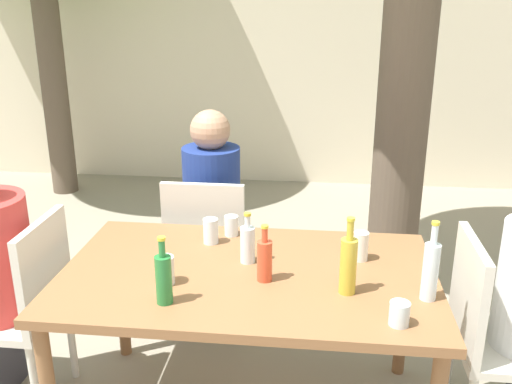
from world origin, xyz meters
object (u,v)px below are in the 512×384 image
object	(u,v)px
drinking_glass_2	(165,270)
soda_bottle_0	(265,259)
oil_cruet_3	(348,264)
dining_table_front	(248,287)
drinking_glass_0	(231,226)
person_seated_2	(216,223)
drinking_glass_4	(361,246)
water_bottle_2	(431,270)
water_bottle_1	(248,243)
green_bottle_4	(164,278)
patio_chair_0	(25,302)
patio_chair_2	(208,245)
drinking_glass_1	(211,231)
patio_chair_1	(492,331)
drinking_glass_3	(399,314)

from	to	relation	value
drinking_glass_2	soda_bottle_0	bearing A→B (deg)	10.41
oil_cruet_3	dining_table_front	bearing A→B (deg)	161.69
drinking_glass_0	person_seated_2	bearing A→B (deg)	108.10
person_seated_2	drinking_glass_4	bearing A→B (deg)	135.52
soda_bottle_0	water_bottle_2	world-z (taller)	water_bottle_2
water_bottle_1	oil_cruet_3	distance (m)	0.48
green_bottle_4	drinking_glass_0	distance (m)	0.68
soda_bottle_0	green_bottle_4	xyz separation A→B (m)	(-0.36, -0.22, 0.01)
patio_chair_0	drinking_glass_0	size ratio (longest dim) A/B	9.56
drinking_glass_0	drinking_glass_4	world-z (taller)	drinking_glass_4
person_seated_2	soda_bottle_0	distance (m)	1.12
dining_table_front	drinking_glass_2	world-z (taller)	drinking_glass_2
patio_chair_2	water_bottle_2	bearing A→B (deg)	140.12
drinking_glass_0	patio_chair_0	bearing A→B (deg)	-157.42
patio_chair_0	green_bottle_4	bearing A→B (deg)	68.58
dining_table_front	oil_cruet_3	world-z (taller)	oil_cruet_3
green_bottle_4	drinking_glass_1	bearing A→B (deg)	82.82
patio_chair_0	patio_chair_1	world-z (taller)	same
patio_chair_2	person_seated_2	bearing A→B (deg)	-90.00
green_bottle_4	drinking_glass_0	bearing A→B (deg)	77.05
drinking_glass_1	drinking_glass_4	size ratio (longest dim) A/B	0.93
patio_chair_2	person_seated_2	world-z (taller)	person_seated_2
patio_chair_1	soda_bottle_0	bearing A→B (deg)	94.22
patio_chair_0	patio_chair_2	world-z (taller)	same
patio_chair_2	drinking_glass_3	bearing A→B (deg)	130.32
patio_chair_0	drinking_glass_0	distance (m)	1.00
dining_table_front	person_seated_2	xyz separation A→B (m)	(-0.31, 0.94, -0.11)
oil_cruet_3	person_seated_2	bearing A→B (deg)	123.81
patio_chair_2	water_bottle_1	world-z (taller)	water_bottle_1
dining_table_front	drinking_glass_4	xyz separation A→B (m)	(0.48, 0.17, 0.14)
soda_bottle_0	drinking_glass_2	distance (m)	0.40
drinking_glass_3	soda_bottle_0	bearing A→B (deg)	151.19
soda_bottle_0	drinking_glass_4	world-z (taller)	soda_bottle_0
soda_bottle_0	person_seated_2	bearing A→B (deg)	111.15
patio_chair_1	drinking_glass_1	xyz separation A→B (m)	(-1.23, 0.27, 0.28)
patio_chair_0	drinking_glass_2	xyz separation A→B (m)	(0.70, -0.14, 0.27)
drinking_glass_2	drinking_glass_4	xyz separation A→B (m)	(0.79, 0.31, 0.01)
water_bottle_1	green_bottle_4	size ratio (longest dim) A/B	0.85
patio_chair_0	patio_chair_2	xyz separation A→B (m)	(0.71, 0.71, 0.00)
patio_chair_2	green_bottle_4	size ratio (longest dim) A/B	3.45
soda_bottle_0	drinking_glass_0	size ratio (longest dim) A/B	2.49
patio_chair_1	water_bottle_2	distance (m)	0.48
patio_chair_1	drinking_glass_4	bearing A→B (deg)	72.95
green_bottle_4	patio_chair_2	bearing A→B (deg)	92.01
soda_bottle_0	drinking_glass_2	bearing A→B (deg)	-169.59
green_bottle_4	drinking_glass_3	xyz separation A→B (m)	(0.86, -0.06, -0.06)
green_bottle_4	drinking_glass_2	xyz separation A→B (m)	(-0.04, 0.15, -0.05)
patio_chair_0	patio_chair_1	distance (m)	2.04
person_seated_2	drinking_glass_0	size ratio (longest dim) A/B	13.01
green_bottle_4	drinking_glass_4	bearing A→B (deg)	31.19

